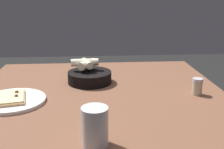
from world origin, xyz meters
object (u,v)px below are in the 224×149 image
Objects in this scene: bread_basket at (89,75)px; pizza_plate at (12,100)px; pepper_shaker at (197,87)px; dining_table at (100,105)px; beer_glass at (95,129)px.

pizza_plate is at bearing -53.26° from bread_basket.
dining_table is at bearing -94.56° from pepper_shaker.
pizza_plate is 0.50m from beer_glass.
bread_basket is 0.60m from beer_glass.
beer_glass reaches higher than pepper_shaker.
dining_table is 0.38m from pizza_plate.
bread_basket is at bearing -177.97° from beer_glass.
pepper_shaker is at bearing 92.34° from pizza_plate.
beer_glass is (0.43, -0.03, 0.11)m from dining_table.
bread_basket is at bearing -113.14° from pepper_shaker.
pepper_shaker is at bearing 85.44° from dining_table.
pizza_plate is 2.27× the size of beer_glass.
dining_table is 9.40× the size of beer_glass.
beer_glass reaches higher than bread_basket.
dining_table is 5.24× the size of bread_basket.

